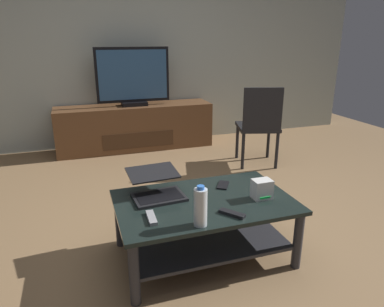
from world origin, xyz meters
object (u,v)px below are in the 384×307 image
at_px(television, 133,78).
at_px(router_box, 262,189).
at_px(cell_phone, 223,185).
at_px(water_bottle_near, 201,207).
at_px(soundbar_remote, 151,218).
at_px(media_cabinet, 135,127).
at_px(laptop, 156,187).
at_px(dining_chair, 259,123).
at_px(coffee_table, 204,217).
at_px(tv_remote, 232,213).

distance_m(television, router_box, 2.70).
xyz_separation_m(television, cell_phone, (0.21, -2.38, -0.50)).
height_order(water_bottle_near, soundbar_remote, water_bottle_near).
bearing_deg(soundbar_remote, cell_phone, 30.67).
relative_size(router_box, cell_phone, 0.90).
bearing_deg(media_cabinet, router_box, -82.01).
bearing_deg(laptop, soundbar_remote, -108.22).
relative_size(media_cabinet, router_box, 15.74).
height_order(router_box, water_bottle_near, water_bottle_near).
xyz_separation_m(media_cabinet, dining_chair, (1.20, -1.12, 0.22)).
bearing_deg(soundbar_remote, router_box, 6.43).
distance_m(coffee_table, media_cabinet, 2.57).
xyz_separation_m(dining_chair, soundbar_remote, (-1.57, -1.59, -0.08)).
bearing_deg(television, router_box, -81.94).
distance_m(tv_remote, soundbar_remote, 0.47).
relative_size(television, laptop, 2.39).
height_order(television, water_bottle_near, television).
height_order(router_box, cell_phone, router_box).
bearing_deg(dining_chair, router_box, -118.27).
distance_m(coffee_table, tv_remote, 0.29).
bearing_deg(water_bottle_near, television, 87.53).
xyz_separation_m(dining_chair, router_box, (-0.83, -1.54, -0.03)).
relative_size(water_bottle_near, soundbar_remote, 1.49).
height_order(coffee_table, soundbar_remote, soundbar_remote).
bearing_deg(television, tv_remote, -88.07).
bearing_deg(coffee_table, laptop, 148.35).
xyz_separation_m(water_bottle_near, cell_phone, (0.34, 0.46, -0.11)).
height_order(laptop, router_box, laptop).
height_order(dining_chair, water_bottle_near, dining_chair).
distance_m(laptop, cell_phone, 0.48).
distance_m(water_bottle_near, soundbar_remote, 0.31).
distance_m(television, soundbar_remote, 2.76).
bearing_deg(router_box, tv_remote, -151.50).
bearing_deg(coffee_table, cell_phone, 40.16).
bearing_deg(soundbar_remote, water_bottle_near, -28.85).
height_order(coffee_table, laptop, laptop).
relative_size(media_cabinet, soundbar_remote, 12.44).
height_order(television, cell_phone, television).
relative_size(coffee_table, soundbar_remote, 7.07).
height_order(media_cabinet, television, television).
xyz_separation_m(laptop, cell_phone, (0.48, 0.00, -0.05)).
bearing_deg(dining_chair, coffee_table, -129.36).
relative_size(media_cabinet, tv_remote, 12.44).
height_order(laptop, cell_phone, laptop).
relative_size(media_cabinet, cell_phone, 14.22).
xyz_separation_m(coffee_table, soundbar_remote, (-0.38, -0.14, 0.14)).
xyz_separation_m(media_cabinet, water_bottle_near, (-0.12, -2.86, 0.24)).
relative_size(laptop, water_bottle_near, 1.61).
xyz_separation_m(laptop, router_box, (0.64, -0.26, 0.00)).
xyz_separation_m(cell_phone, tv_remote, (-0.12, -0.41, 0.01)).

